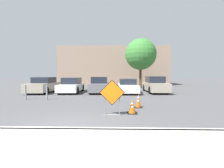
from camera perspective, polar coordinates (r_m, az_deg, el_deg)
name	(u,v)px	position (r m, az deg, el deg)	size (l,w,h in m)	color
ground_plane	(98,93)	(14.63, -5.19, -3.30)	(96.00, 96.00, 0.00)	#4C4C4F
sidewalk_strip	(45,147)	(4.12, -24.32, -21.04)	(27.06, 2.11, 0.14)	beige
curb_lip	(61,130)	(5.02, -18.88, -16.33)	(27.06, 0.20, 0.14)	beige
road_closed_sign	(112,96)	(6.44, 0.04, -4.49)	(1.09, 0.20, 1.54)	black
traffic_cone_nearest	(132,107)	(6.93, 7.67, -8.59)	(0.44, 0.44, 0.62)	black
traffic_cone_second	(138,101)	(8.15, 9.99, -6.31)	(0.38, 0.38, 0.75)	black
parked_car_nearest	(44,85)	(16.24, -24.46, -0.45)	(1.98, 4.48, 1.50)	#A39984
parked_car_second	(72,86)	(15.26, -15.10, -0.58)	(1.96, 4.26, 1.46)	white
parked_car_third	(100,85)	(14.79, -4.76, -0.48)	(1.86, 4.12, 1.53)	slate
parked_car_fourth	(127,86)	(14.74, 5.91, -0.81)	(1.82, 4.49, 1.34)	white
parked_car_fifth	(155,85)	(15.45, 16.05, -0.34)	(1.80, 4.35, 1.58)	#A39984
bollard_nearest	(47,92)	(11.48, -23.60, -2.82)	(0.12, 0.12, 1.01)	gray
bollard_second	(26,92)	(12.19, -30.05, -2.50)	(0.12, 0.12, 1.08)	gray
building_facade_backdrop	(114,66)	(26.13, 0.58, 6.69)	(17.90, 5.00, 6.29)	gray
street_tree_behind_lot	(141,54)	(20.01, 10.88, 11.01)	(4.00, 4.00, 6.36)	#513823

